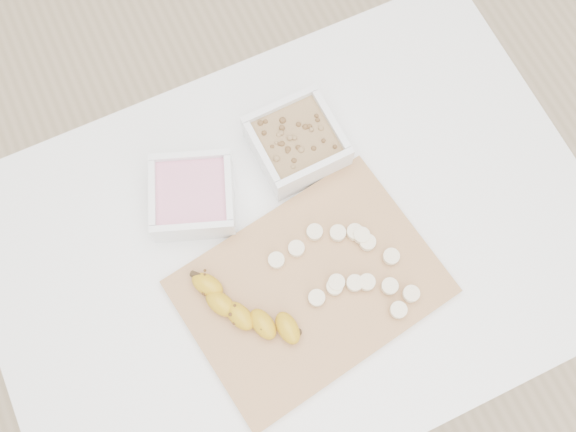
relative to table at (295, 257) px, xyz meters
name	(u,v)px	position (x,y,z in m)	size (l,w,h in m)	color
ground	(293,316)	(0.00, 0.00, -0.65)	(3.50, 3.50, 0.00)	#C6AD89
table	(295,257)	(0.00, 0.00, 0.00)	(1.00, 0.70, 0.75)	white
bowl_yogurt	(193,196)	(-0.12, 0.14, 0.13)	(0.17, 0.17, 0.06)	white
bowl_granola	(297,143)	(0.07, 0.15, 0.13)	(0.14, 0.14, 0.07)	white
cutting_board	(310,287)	(-0.01, -0.08, 0.10)	(0.39, 0.28, 0.01)	tan
banana	(248,311)	(-0.12, -0.08, 0.13)	(0.05, 0.19, 0.03)	#C49415
banana_slices	(350,266)	(0.06, -0.08, 0.12)	(0.19, 0.20, 0.02)	#F7E5BE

